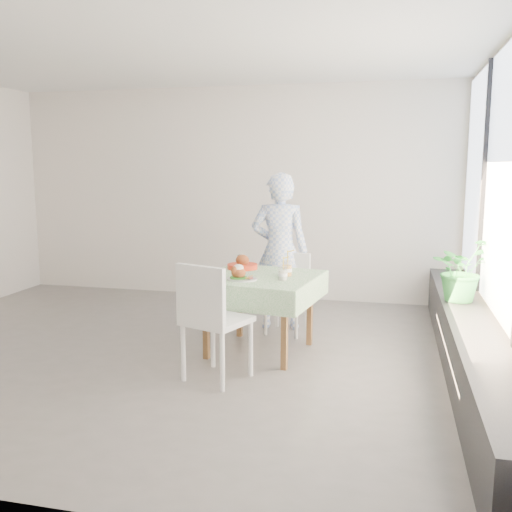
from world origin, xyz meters
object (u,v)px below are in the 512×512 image
(juice_cup_orange, at_px, (287,269))
(diner, at_px, (280,251))
(chair_near, at_px, (216,344))
(potted_plant, at_px, (461,269))
(main_dish, at_px, (240,275))
(cafe_table, at_px, (260,305))
(chair_far, at_px, (287,309))

(juice_cup_orange, bearing_deg, diner, 105.77)
(chair_near, xyz_separation_m, juice_cup_orange, (0.44, 0.82, 0.50))
(potted_plant, bearing_deg, diner, 167.07)
(diner, height_order, potted_plant, diner)
(chair_near, distance_m, main_dish, 0.73)
(cafe_table, height_order, juice_cup_orange, juice_cup_orange)
(juice_cup_orange, bearing_deg, main_dish, -143.14)
(cafe_table, relative_size, chair_near, 1.19)
(chair_far, bearing_deg, chair_near, -102.46)
(cafe_table, xyz_separation_m, potted_plant, (1.84, 0.45, 0.34))
(juice_cup_orange, xyz_separation_m, potted_plant, (1.59, 0.41, -0.01))
(cafe_table, height_order, chair_far, chair_far)
(chair_near, bearing_deg, potted_plant, 31.25)
(cafe_table, distance_m, chair_far, 0.73)
(diner, bearing_deg, cafe_table, 84.31)
(diner, distance_m, main_dish, 1.12)
(main_dish, bearing_deg, chair_near, -96.76)
(chair_far, xyz_separation_m, juice_cup_orange, (0.12, -0.65, 0.55))
(cafe_table, relative_size, main_dish, 4.20)
(chair_far, xyz_separation_m, chair_near, (-0.33, -1.48, 0.05))
(cafe_table, xyz_separation_m, main_dish, (-0.13, -0.25, 0.33))
(cafe_table, xyz_separation_m, juice_cup_orange, (0.25, 0.04, 0.35))
(main_dish, bearing_deg, diner, 82.57)
(cafe_table, bearing_deg, main_dish, -117.31)
(chair_far, relative_size, main_dish, 2.98)
(main_dish, bearing_deg, juice_cup_orange, 36.86)
(chair_far, distance_m, diner, 0.63)
(chair_far, height_order, juice_cup_orange, juice_cup_orange)
(chair_far, distance_m, chair_near, 1.51)
(chair_near, bearing_deg, chair_far, 77.54)
(chair_near, xyz_separation_m, main_dish, (0.06, 0.54, 0.48))
(diner, bearing_deg, chair_near, 78.29)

